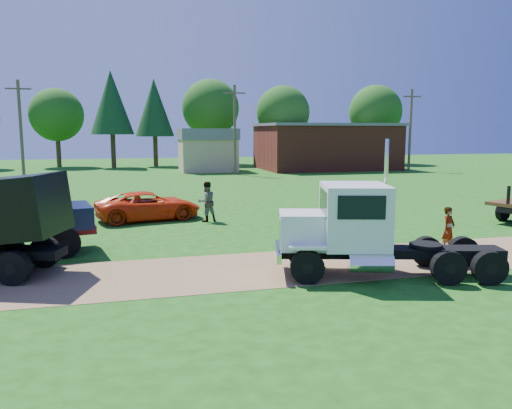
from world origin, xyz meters
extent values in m
plane|color=#194B10|center=(0.00, 0.00, 0.00)|extent=(140.00, 140.00, 0.00)
cube|color=brown|center=(0.00, 0.00, 0.01)|extent=(120.00, 4.20, 0.01)
cube|color=black|center=(2.91, -1.64, 0.72)|extent=(6.73, 2.62, 0.27)
cylinder|color=black|center=(0.14, -1.88, 0.49)|extent=(1.04, 0.57, 0.99)
cylinder|color=black|center=(0.14, -1.88, 0.49)|extent=(0.42, 0.41, 0.35)
cylinder|color=black|center=(0.65, -0.02, 0.49)|extent=(1.04, 0.57, 0.99)
cylinder|color=black|center=(0.65, -0.02, 0.49)|extent=(0.42, 0.41, 0.35)
cylinder|color=black|center=(4.04, -2.95, 0.49)|extent=(1.04, 0.57, 0.99)
cylinder|color=black|center=(4.04, -2.95, 0.49)|extent=(0.42, 0.41, 0.35)
cylinder|color=black|center=(4.55, -1.10, 0.49)|extent=(1.04, 0.57, 0.99)
cylinder|color=black|center=(4.55, -1.10, 0.49)|extent=(0.42, 0.41, 0.35)
cylinder|color=black|center=(5.17, -3.27, 0.49)|extent=(1.04, 0.57, 0.99)
cylinder|color=black|center=(5.17, -3.27, 0.49)|extent=(0.42, 0.41, 0.35)
cylinder|color=black|center=(5.68, -1.41, 0.49)|extent=(1.04, 0.57, 0.99)
cylinder|color=black|center=(5.68, -1.41, 0.49)|extent=(0.42, 0.41, 0.35)
cube|color=silver|center=(0.44, -0.96, 1.39)|extent=(1.97, 1.91, 1.08)
cube|color=silver|center=(-0.35, -0.74, 1.35)|extent=(0.43, 1.32, 0.90)
cube|color=silver|center=(-0.39, -0.73, 0.72)|extent=(0.68, 2.03, 0.27)
cube|color=silver|center=(1.82, -1.34, 1.84)|extent=(2.40, 2.58, 1.89)
cube|color=black|center=(0.93, -1.10, 2.25)|extent=(0.52, 1.75, 0.76)
cube|color=black|center=(1.53, -2.39, 2.25)|extent=(1.31, 0.39, 0.67)
cube|color=black|center=(2.11, -0.29, 2.25)|extent=(1.31, 0.39, 0.67)
cube|color=silver|center=(0.14, -1.88, 1.08)|extent=(1.15, 0.68, 0.09)
cube|color=silver|center=(0.65, -0.02, 1.08)|extent=(1.15, 0.68, 0.09)
cylinder|color=silver|center=(1.85, -2.42, 0.63)|extent=(1.36, 0.86, 0.54)
cylinder|color=silver|center=(2.95, -1.14, 2.07)|extent=(0.15, 0.15, 4.14)
cylinder|color=black|center=(3.95, -1.93, 0.93)|extent=(1.22, 1.22, 0.11)
cylinder|color=black|center=(-8.57, 2.29, 0.50)|extent=(1.05, 0.61, 1.00)
cylinder|color=black|center=(-8.57, 2.29, 0.50)|extent=(0.44, 0.43, 0.35)
cylinder|color=black|center=(-8.03, 0.12, 0.50)|extent=(1.05, 0.61, 1.00)
cylinder|color=black|center=(-8.03, 0.12, 0.50)|extent=(0.44, 0.43, 0.35)
cylinder|color=black|center=(-7.44, 1.93, 0.50)|extent=(1.05, 0.61, 1.00)
cylinder|color=black|center=(-7.44, 1.93, 0.50)|extent=(0.44, 0.43, 0.35)
cylinder|color=black|center=(-6.97, 3.08, 0.54)|extent=(1.12, 0.54, 1.07)
cylinder|color=black|center=(-6.97, 3.08, 0.54)|extent=(0.44, 0.43, 0.38)
cylinder|color=black|center=(-7.37, 5.08, 0.54)|extent=(1.12, 0.54, 1.07)
cylinder|color=black|center=(-7.37, 5.08, 0.54)|extent=(0.44, 0.43, 0.38)
cube|color=black|center=(-7.84, 3.95, 1.32)|extent=(3.78, 2.86, 0.78)
imported|color=red|center=(-3.80, 10.05, 0.71)|extent=(5.48, 3.37, 1.42)
cylinder|color=black|center=(13.13, 5.44, 0.46)|extent=(0.96, 0.55, 0.92)
cube|color=black|center=(12.21, 4.12, 1.42)|extent=(0.14, 0.14, 0.92)
imported|color=#999999|center=(6.59, 0.65, 0.81)|extent=(0.70, 0.61, 1.63)
imported|color=#999999|center=(-1.08, 8.89, 0.98)|extent=(1.14, 1.00, 1.96)
cube|color=maroon|center=(18.00, 40.00, 2.50)|extent=(15.00, 10.00, 5.00)
cube|color=slate|center=(18.00, 40.00, 5.15)|extent=(15.40, 10.40, 0.30)
cube|color=tan|center=(4.00, 40.00, 1.80)|extent=(6.00, 5.00, 3.60)
cube|color=slate|center=(4.00, 40.00, 4.10)|extent=(6.20, 5.40, 1.20)
cylinder|color=#4C382B|center=(-14.00, 35.00, 4.50)|extent=(0.28, 0.28, 9.00)
cube|color=#4C382B|center=(-14.00, 35.00, 8.20)|extent=(2.20, 0.14, 0.14)
cylinder|color=#4C382B|center=(6.00, 35.00, 4.50)|extent=(0.28, 0.28, 9.00)
cube|color=#4C382B|center=(6.00, 35.00, 8.20)|extent=(2.20, 0.14, 0.14)
cylinder|color=#4C382B|center=(26.00, 35.00, 4.50)|extent=(0.28, 0.28, 9.00)
cube|color=#4C382B|center=(26.00, 35.00, 8.20)|extent=(2.20, 0.14, 0.14)
cylinder|color=#322214|center=(-12.89, 51.60, 1.73)|extent=(0.56, 0.56, 3.45)
sphere|color=#1D4F13|center=(-12.89, 51.60, 6.42)|extent=(6.52, 6.52, 6.52)
cylinder|color=#322214|center=(-1.13, 49.58, 1.91)|extent=(0.56, 0.56, 3.83)
cone|color=black|center=(-1.13, 49.58, 7.33)|extent=(4.81, 4.81, 7.11)
cylinder|color=#322214|center=(6.39, 52.02, 2.02)|extent=(0.56, 0.56, 4.03)
sphere|color=#1D4F13|center=(6.39, 52.02, 7.49)|extent=(7.61, 7.61, 7.61)
cylinder|color=#322214|center=(15.41, 48.48, 1.85)|extent=(0.56, 0.56, 3.70)
sphere|color=#1D4F13|center=(15.41, 48.48, 6.87)|extent=(6.98, 6.98, 6.98)
cylinder|color=#322214|center=(28.36, 47.69, 1.90)|extent=(0.56, 0.56, 3.80)
sphere|color=#1D4F13|center=(28.36, 47.69, 7.06)|extent=(7.16, 7.16, 7.16)
cylinder|color=#322214|center=(-6.25, 48.42, 2.05)|extent=(0.56, 0.56, 4.09)
cone|color=black|center=(-6.25, 48.42, 7.83)|extent=(5.14, 5.14, 7.60)
camera|label=1|loc=(-4.81, -14.98, 4.35)|focal=35.00mm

